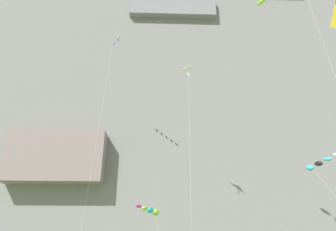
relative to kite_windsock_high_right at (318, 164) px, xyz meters
name	(u,v)px	position (x,y,z in m)	size (l,w,h in m)	color
cliff_face	(170,66)	(-12.50, 32.25, 31.92)	(180.00, 30.26, 84.41)	slate
kite_windsock_high_right	(318,164)	(0.00, 0.00, 0.00)	(3.48, 5.07, 10.88)	#38B2D1
kite_delta_high_center	(191,79)	(-10.89, 6.10, 12.64)	(1.86, 4.06, 23.80)	white
kite_banner_low_left	(113,63)	(-21.26, 7.28, 15.68)	(2.45, 6.26, 30.54)	black
kite_windsock_mid_right	(151,211)	(-15.57, 1.07, -4.10)	(3.11, 6.46, 6.47)	#8CCC33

